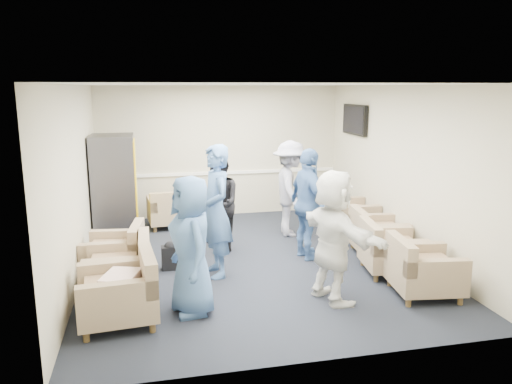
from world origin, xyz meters
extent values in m
plane|color=black|center=(0.00, 0.00, 0.00)|extent=(6.00, 6.00, 0.00)
plane|color=white|center=(0.00, 0.00, 2.70)|extent=(6.00, 6.00, 0.00)
cube|color=beige|center=(0.00, 3.00, 1.35)|extent=(5.00, 0.02, 2.70)
cube|color=beige|center=(0.00, -3.00, 1.35)|extent=(5.00, 0.02, 2.70)
cube|color=beige|center=(-2.50, 0.00, 1.35)|extent=(0.02, 6.00, 2.70)
cube|color=beige|center=(2.50, 0.00, 1.35)|extent=(0.02, 6.00, 2.70)
cube|color=white|center=(0.00, 2.98, 0.90)|extent=(4.98, 0.04, 0.06)
cube|color=black|center=(2.44, 1.80, 2.05)|extent=(0.07, 1.00, 0.58)
cube|color=black|center=(2.40, 1.80, 2.05)|extent=(0.01, 0.92, 0.50)
cube|color=#4E4D55|center=(2.48, 1.80, 1.90)|extent=(0.04, 0.10, 0.25)
cube|color=#8D765B|center=(-1.92, -1.71, 0.26)|extent=(0.93, 0.93, 0.28)
cube|color=#8B6B4C|center=(-1.92, -1.71, 0.45)|extent=(0.64, 0.61, 0.10)
cube|color=#8D765B|center=(-1.57, -1.68, 0.61)|extent=(0.22, 0.87, 0.40)
cube|color=#8D765B|center=(-1.95, -0.85, 0.25)|extent=(0.83, 0.83, 0.27)
cube|color=#8B6B4C|center=(-1.95, -0.85, 0.44)|extent=(0.57, 0.54, 0.10)
cube|color=#8D765B|center=(-1.61, -0.85, 0.58)|extent=(0.14, 0.83, 0.39)
cube|color=#8D765B|center=(-2.04, -0.16, 0.24)|extent=(0.90, 0.90, 0.26)
cube|color=#8B6B4C|center=(-2.04, -0.16, 0.42)|extent=(0.62, 0.59, 0.09)
cube|color=#8D765B|center=(-1.71, -0.21, 0.56)|extent=(0.24, 0.81, 0.38)
cube|color=#8D765B|center=(1.94, -1.76, 0.25)|extent=(0.92, 0.92, 0.27)
cube|color=#8B6B4C|center=(1.94, -1.76, 0.43)|extent=(0.64, 0.60, 0.10)
cube|color=#8D765B|center=(1.60, -1.71, 0.58)|extent=(0.25, 0.83, 0.39)
cube|color=#8D765B|center=(1.91, -0.93, 0.25)|extent=(0.93, 0.93, 0.27)
cube|color=#8B6B4C|center=(1.91, -0.93, 0.43)|extent=(0.64, 0.61, 0.10)
cube|color=#8D765B|center=(1.57, -0.88, 0.57)|extent=(0.26, 0.82, 0.38)
cube|color=#8D765B|center=(2.10, -0.10, 0.24)|extent=(0.89, 0.89, 0.26)
cube|color=#8B6B4C|center=(2.10, -0.10, 0.42)|extent=(0.61, 0.58, 0.09)
cube|color=#8D765B|center=(1.77, -0.06, 0.56)|extent=(0.23, 0.80, 0.37)
cube|color=#8D765B|center=(2.05, 0.99, 0.26)|extent=(0.87, 0.87, 0.28)
cube|color=#8B6B4C|center=(2.05, 0.99, 0.45)|extent=(0.60, 0.56, 0.10)
cube|color=#8D765B|center=(1.69, 1.00, 0.60)|extent=(0.15, 0.86, 0.40)
cube|color=#8D765B|center=(-1.13, 2.30, 0.24)|extent=(0.86, 0.86, 0.26)
cube|color=#8B6B4C|center=(-1.13, 2.30, 0.42)|extent=(0.56, 0.59, 0.09)
cube|color=#8D765B|center=(-1.10, 1.97, 0.56)|extent=(0.80, 0.20, 0.37)
cube|color=#4E4D55|center=(-2.10, 1.76, 0.93)|extent=(0.73, 0.88, 1.85)
cube|color=#FF9805|center=(-1.72, 1.76, 1.02)|extent=(0.02, 0.75, 1.48)
cube|color=black|center=(-1.72, 1.76, 0.24)|extent=(0.02, 0.44, 0.12)
cube|color=black|center=(-1.25, -0.08, 0.18)|extent=(0.26, 0.19, 0.36)
sphere|color=black|center=(-1.25, -0.08, 0.34)|extent=(0.18, 0.18, 0.18)
cube|color=#F0E3D1|center=(-1.87, -1.71, 0.52)|extent=(0.49, 0.56, 0.14)
imported|color=#456CA7|center=(-1.06, -1.61, 0.84)|extent=(0.69, 0.91, 1.67)
imported|color=#456CA7|center=(-0.60, -0.46, 0.95)|extent=(0.56, 0.75, 1.89)
imported|color=black|center=(-0.41, 0.58, 0.81)|extent=(0.77, 0.90, 1.62)
imported|color=beige|center=(0.99, 1.23, 0.87)|extent=(0.75, 1.18, 1.73)
imported|color=#456CA7|center=(0.90, -0.06, 0.88)|extent=(0.58, 1.08, 1.75)
imported|color=white|center=(0.70, -1.65, 0.84)|extent=(0.87, 1.64, 1.69)
camera|label=1|loc=(-1.54, -7.25, 2.66)|focal=35.00mm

